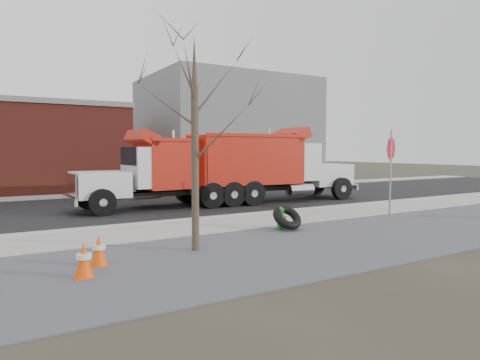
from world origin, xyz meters
TOP-DOWN VIEW (x-y plane):
  - ground at (0.00, 0.00)m, footprint 120.00×120.00m
  - gravel_verge at (0.00, -3.50)m, footprint 60.00×5.00m
  - sidewalk at (0.00, 0.25)m, footprint 60.00×2.50m
  - curb at (0.00, 1.55)m, footprint 60.00×0.15m
  - road at (0.00, 6.30)m, footprint 60.00×9.40m
  - far_sidewalk at (0.00, 12.00)m, footprint 60.00×2.00m
  - building_grey at (9.00, 18.00)m, footprint 12.00×10.00m
  - bare_tree at (-3.20, -2.60)m, footprint 3.20×3.20m
  - fire_hydrant at (0.19, -1.45)m, footprint 0.41×0.40m
  - truck_tire at (0.33, -1.60)m, footprint 1.00×0.95m
  - stop_sign at (5.37, -1.22)m, footprint 0.82×0.35m
  - traffic_cone_near at (-5.54, -2.82)m, footprint 0.36×0.36m
  - traffic_cone_far at (-5.97, -3.54)m, footprint 0.37×0.37m
  - dump_truck_red_a at (3.92, 4.84)m, footprint 8.73×2.84m
  - dump_truck_red_b at (-0.61, 5.33)m, footprint 7.73×2.56m

SIDE VIEW (x-z plane):
  - ground at x=0.00m, z-range 0.00..0.00m
  - road at x=0.00m, z-range 0.00..0.02m
  - gravel_verge at x=0.00m, z-range 0.00..0.03m
  - sidewalk at x=0.00m, z-range 0.00..0.06m
  - far_sidewalk at x=0.00m, z-range 0.00..0.06m
  - curb at x=0.00m, z-range 0.00..0.11m
  - fire_hydrant at x=0.19m, z-range -0.03..0.71m
  - traffic_cone_near at x=-5.54m, z-range 0.00..0.69m
  - traffic_cone_far at x=-5.97m, z-range 0.00..0.71m
  - truck_tire at x=0.33m, z-range 0.01..0.81m
  - dump_truck_red_b at x=-0.61m, z-range 0.03..3.28m
  - dump_truck_red_a at x=3.92m, z-range 0.03..3.54m
  - stop_sign at x=5.37m, z-range 0.55..3.77m
  - bare_tree at x=-3.20m, z-range 0.70..5.90m
  - building_grey at x=9.00m, z-range 0.00..8.00m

